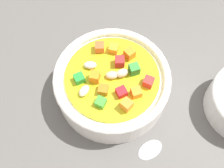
{
  "coord_description": "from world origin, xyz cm",
  "views": [
    {
      "loc": [
        -15.49,
        -8.09,
        37.33
      ],
      "look_at": [
        0.0,
        0.0,
        2.63
      ],
      "focal_mm": 44.75,
      "sensor_mm": 36.0,
      "label": 1
    }
  ],
  "objects": [
    {
      "name": "ground_plane",
      "position": [
        0.0,
        0.0,
        -1.0
      ],
      "size": [
        140.0,
        140.0,
        2.0
      ],
      "primitive_type": "cube",
      "color": "#565451"
    },
    {
      "name": "soup_bowl_main",
      "position": [
        -0.0,
        -0.01,
        2.84
      ],
      "size": [
        15.79,
        15.79,
        6.26
      ],
      "color": "white",
      "rests_on": "ground_plane"
    }
  ]
}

